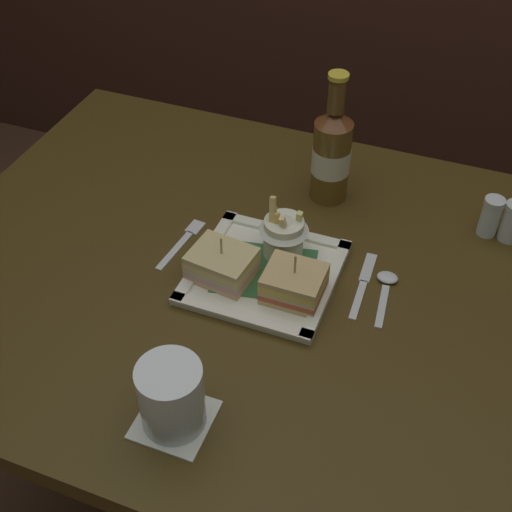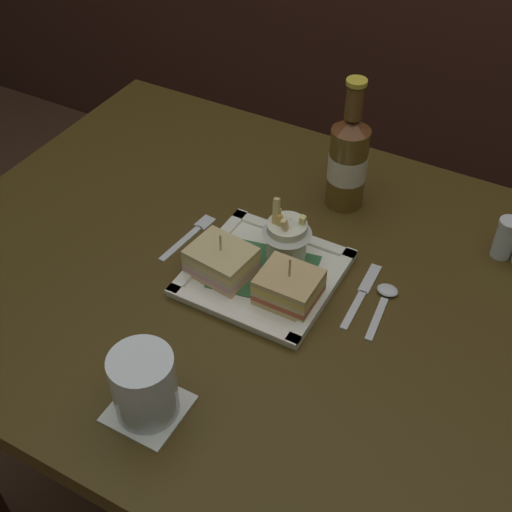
{
  "view_description": "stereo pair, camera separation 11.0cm",
  "coord_description": "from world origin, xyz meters",
  "px_view_note": "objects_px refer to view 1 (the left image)",
  "views": [
    {
      "loc": [
        0.3,
        -0.75,
        1.55
      ],
      "look_at": [
        0.02,
        -0.0,
        0.8
      ],
      "focal_mm": 47.53,
      "sensor_mm": 36.0,
      "label": 1
    },
    {
      "loc": [
        0.4,
        -0.71,
        1.55
      ],
      "look_at": [
        0.02,
        -0.0,
        0.8
      ],
      "focal_mm": 47.53,
      "sensor_mm": 36.0,
      "label": 2
    }
  ],
  "objects_px": {
    "water_glass": "(172,400)",
    "salt_shaker": "(490,219)",
    "sandwich_half_right": "(294,284)",
    "pepper_shaker": "(512,224)",
    "dining_table": "(248,324)",
    "square_plate": "(264,274)",
    "fork": "(183,242)",
    "spoon": "(386,285)",
    "beer_bottle": "(332,153)",
    "sandwich_half_left": "(222,264)",
    "fries_cup": "(284,231)",
    "knife": "(363,282)"
  },
  "relations": [
    {
      "from": "sandwich_half_right",
      "to": "salt_shaker",
      "type": "xyz_separation_m",
      "value": [
        0.27,
        0.28,
        -0.0
      ]
    },
    {
      "from": "salt_shaker",
      "to": "beer_bottle",
      "type": "bearing_deg",
      "value": 179.13
    },
    {
      "from": "sandwich_half_right",
      "to": "beer_bottle",
      "type": "bearing_deg",
      "value": 95.24
    },
    {
      "from": "sandwich_half_right",
      "to": "fries_cup",
      "type": "relative_size",
      "value": 0.79
    },
    {
      "from": "sandwich_half_right",
      "to": "beer_bottle",
      "type": "distance_m",
      "value": 0.29
    },
    {
      "from": "sandwich_half_left",
      "to": "pepper_shaker",
      "type": "height_order",
      "value": "sandwich_half_left"
    },
    {
      "from": "sandwich_half_left",
      "to": "fork",
      "type": "bearing_deg",
      "value": 149.4
    },
    {
      "from": "beer_bottle",
      "to": "water_glass",
      "type": "xyz_separation_m",
      "value": [
        -0.05,
        -0.55,
        -0.05
      ]
    },
    {
      "from": "dining_table",
      "to": "sandwich_half_left",
      "type": "bearing_deg",
      "value": -132.3
    },
    {
      "from": "fries_cup",
      "to": "fork",
      "type": "bearing_deg",
      "value": -172.1
    },
    {
      "from": "dining_table",
      "to": "water_glass",
      "type": "height_order",
      "value": "water_glass"
    },
    {
      "from": "fries_cup",
      "to": "water_glass",
      "type": "relative_size",
      "value": 1.12
    },
    {
      "from": "water_glass",
      "to": "pepper_shaker",
      "type": "relative_size",
      "value": 1.39
    },
    {
      "from": "dining_table",
      "to": "sandwich_half_right",
      "type": "xyz_separation_m",
      "value": [
        0.09,
        -0.03,
        0.17
      ]
    },
    {
      "from": "dining_table",
      "to": "sandwich_half_right",
      "type": "bearing_deg",
      "value": -20.46
    },
    {
      "from": "sandwich_half_right",
      "to": "fries_cup",
      "type": "bearing_deg",
      "value": 119.4
    },
    {
      "from": "sandwich_half_left",
      "to": "salt_shaker",
      "type": "height_order",
      "value": "sandwich_half_left"
    },
    {
      "from": "square_plate",
      "to": "salt_shaker",
      "type": "distance_m",
      "value": 0.41
    },
    {
      "from": "dining_table",
      "to": "knife",
      "type": "relative_size",
      "value": 6.96
    },
    {
      "from": "square_plate",
      "to": "beer_bottle",
      "type": "relative_size",
      "value": 0.93
    },
    {
      "from": "sandwich_half_right",
      "to": "pepper_shaker",
      "type": "relative_size",
      "value": 1.23
    },
    {
      "from": "beer_bottle",
      "to": "spoon",
      "type": "height_order",
      "value": "beer_bottle"
    },
    {
      "from": "fork",
      "to": "sandwich_half_right",
      "type": "bearing_deg",
      "value": -14.99
    },
    {
      "from": "dining_table",
      "to": "salt_shaker",
      "type": "bearing_deg",
      "value": 33.9
    },
    {
      "from": "fries_cup",
      "to": "knife",
      "type": "bearing_deg",
      "value": -3.77
    },
    {
      "from": "sandwich_half_right",
      "to": "water_glass",
      "type": "distance_m",
      "value": 0.28
    },
    {
      "from": "square_plate",
      "to": "knife",
      "type": "bearing_deg",
      "value": 15.52
    },
    {
      "from": "dining_table",
      "to": "square_plate",
      "type": "bearing_deg",
      "value": -5.25
    },
    {
      "from": "fork",
      "to": "pepper_shaker",
      "type": "height_order",
      "value": "pepper_shaker"
    },
    {
      "from": "beer_bottle",
      "to": "sandwich_half_right",
      "type": "bearing_deg",
      "value": -84.76
    },
    {
      "from": "water_glass",
      "to": "salt_shaker",
      "type": "distance_m",
      "value": 0.65
    },
    {
      "from": "spoon",
      "to": "square_plate",
      "type": "bearing_deg",
      "value": -165.98
    },
    {
      "from": "dining_table",
      "to": "square_plate",
      "type": "relative_size",
      "value": 4.75
    },
    {
      "from": "water_glass",
      "to": "spoon",
      "type": "bearing_deg",
      "value": 59.26
    },
    {
      "from": "sandwich_half_right",
      "to": "beer_bottle",
      "type": "height_order",
      "value": "beer_bottle"
    },
    {
      "from": "sandwich_half_right",
      "to": "sandwich_half_left",
      "type": "bearing_deg",
      "value": 180.0
    },
    {
      "from": "water_glass",
      "to": "pepper_shaker",
      "type": "distance_m",
      "value": 0.67
    },
    {
      "from": "pepper_shaker",
      "to": "square_plate",
      "type": "bearing_deg",
      "value": -146.33
    },
    {
      "from": "sandwich_half_right",
      "to": "spoon",
      "type": "distance_m",
      "value": 0.16
    },
    {
      "from": "fries_cup",
      "to": "fork",
      "type": "height_order",
      "value": "fries_cup"
    },
    {
      "from": "sandwich_half_right",
      "to": "fork",
      "type": "distance_m",
      "value": 0.23
    },
    {
      "from": "dining_table",
      "to": "spoon",
      "type": "bearing_deg",
      "value": 11.51
    },
    {
      "from": "knife",
      "to": "pepper_shaker",
      "type": "xyz_separation_m",
      "value": [
        0.21,
        0.2,
        0.03
      ]
    },
    {
      "from": "square_plate",
      "to": "pepper_shaker",
      "type": "distance_m",
      "value": 0.44
    },
    {
      "from": "spoon",
      "to": "salt_shaker",
      "type": "height_order",
      "value": "salt_shaker"
    },
    {
      "from": "salt_shaker",
      "to": "square_plate",
      "type": "bearing_deg",
      "value": -143.42
    },
    {
      "from": "beer_bottle",
      "to": "sandwich_half_left",
      "type": "bearing_deg",
      "value": -109.13
    },
    {
      "from": "fries_cup",
      "to": "water_glass",
      "type": "height_order",
      "value": "fries_cup"
    },
    {
      "from": "fries_cup",
      "to": "water_glass",
      "type": "distance_m",
      "value": 0.36
    },
    {
      "from": "square_plate",
      "to": "salt_shaker",
      "type": "bearing_deg",
      "value": 36.58
    }
  ]
}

